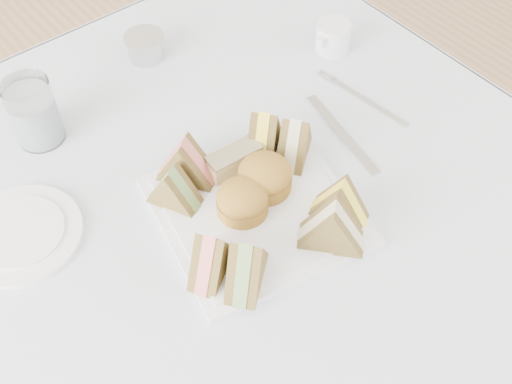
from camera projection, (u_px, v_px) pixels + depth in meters
table at (237, 317)px, 1.25m from camera, size 0.90×0.90×0.74m
tablecloth at (231, 199)px, 0.96m from camera, size 1.02×1.02×0.01m
serving_plate at (256, 211)px, 0.94m from camera, size 0.32×0.32×0.01m
sandwich_fl_a at (211, 253)px, 0.84m from camera, size 0.09×0.08×0.08m
sandwich_fl_b at (246, 262)px, 0.83m from camera, size 0.10×0.09×0.08m
sandwich_fr_a at (340, 199)px, 0.89m from camera, size 0.07×0.09×0.07m
sandwich_fr_b at (333, 224)px, 0.86m from camera, size 0.10×0.10×0.08m
sandwich_bl_a at (173, 186)px, 0.91m from camera, size 0.07×0.09×0.07m
sandwich_bl_b at (185, 160)px, 0.94m from camera, size 0.09×0.10×0.08m
sandwich_br_a at (295, 138)px, 0.96m from camera, size 0.09×0.09×0.08m
sandwich_br_b at (264, 131)px, 0.97m from camera, size 0.09×0.09×0.08m
scone_left at (242, 200)px, 0.91m from camera, size 0.10×0.10×0.05m
scone_right at (265, 176)px, 0.93m from camera, size 0.08×0.08×0.05m
pastry_slice at (234, 161)px, 0.96m from camera, size 0.09×0.04×0.04m
side_plate at (21, 234)px, 0.91m from camera, size 0.20×0.20×0.01m
water_glass at (33, 112)px, 0.99m from camera, size 0.09×0.09×0.11m
tea_strainer at (145, 47)px, 1.15m from camera, size 0.09×0.09×0.04m
knife at (342, 133)px, 1.04m from camera, size 0.05×0.20×0.00m
fork at (370, 103)px, 1.08m from camera, size 0.03×0.16×0.00m
creamer_jug at (333, 37)px, 1.16m from camera, size 0.07×0.07×0.05m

